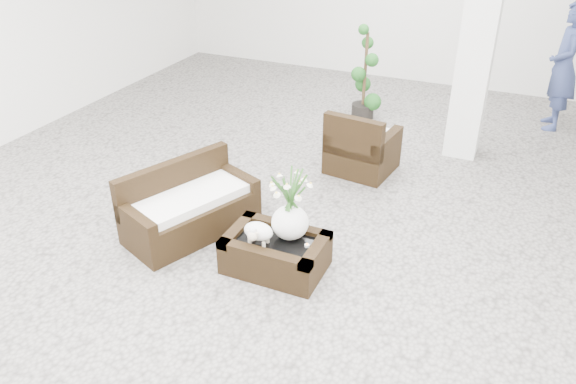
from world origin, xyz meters
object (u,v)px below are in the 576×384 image
at_px(armchair, 363,140).
at_px(topiary, 365,74).
at_px(coffee_table, 276,254).
at_px(loveseat, 190,202).

relative_size(armchair, topiary, 0.58).
distance_m(coffee_table, loveseat, 1.08).
relative_size(loveseat, topiary, 0.97).
bearing_deg(armchair, topiary, -65.56).
bearing_deg(topiary, coffee_table, -84.41).
xyz_separation_m(coffee_table, armchair, (0.12, 2.25, 0.24)).
height_order(loveseat, topiary, topiary).
distance_m(loveseat, topiary, 3.75).
bearing_deg(armchair, loveseat, 67.77).
height_order(armchair, loveseat, armchair).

